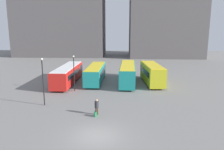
{
  "coord_description": "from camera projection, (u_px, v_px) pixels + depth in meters",
  "views": [
    {
      "loc": [
        2.14,
        -17.03,
        8.77
      ],
      "look_at": [
        0.56,
        14.85,
        2.25
      ],
      "focal_mm": 35.0,
      "sensor_mm": 36.0,
      "label": 1
    }
  ],
  "objects": [
    {
      "name": "ground_plane",
      "position": [
        97.0,
        136.0,
        18.53
      ],
      "size": [
        160.0,
        160.0,
        0.0
      ],
      "primitive_type": "plane",
      "color": "slate"
    },
    {
      "name": "building_block_right",
      "position": [
        165.0,
        4.0,
        72.45
      ],
      "size": [
        23.45,
        17.47,
        35.02
      ],
      "color": "#5B5656",
      "rests_on": "ground_plane"
    },
    {
      "name": "bus_0",
      "position": [
        68.0,
        74.0,
        36.82
      ],
      "size": [
        2.66,
        12.28,
        2.89
      ],
      "rotation": [
        0.0,
        0.0,
        1.57
      ],
      "color": "red",
      "rests_on": "ground_plane"
    },
    {
      "name": "bus_1",
      "position": [
        96.0,
        73.0,
        37.72
      ],
      "size": [
        2.6,
        10.78,
        2.81
      ],
      "rotation": [
        0.0,
        0.0,
        1.56
      ],
      "color": "#19847F",
      "rests_on": "ground_plane"
    },
    {
      "name": "bus_2",
      "position": [
        128.0,
        73.0,
        37.3
      ],
      "size": [
        2.86,
        12.28,
        3.12
      ],
      "rotation": [
        0.0,
        0.0,
        1.54
      ],
      "color": "#19847F",
      "rests_on": "ground_plane"
    },
    {
      "name": "bus_3",
      "position": [
        152.0,
        73.0,
        36.7
      ],
      "size": [
        3.21,
        9.63,
        3.23
      ],
      "rotation": [
        0.0,
        0.0,
        1.65
      ],
      "color": "gold",
      "rests_on": "ground_plane"
    },
    {
      "name": "traveler",
      "position": [
        97.0,
        105.0,
        22.98
      ],
      "size": [
        0.57,
        0.57,
        1.71
      ],
      "rotation": [
        0.0,
        0.0,
        1.92
      ],
      "color": "#4C3828",
      "rests_on": "ground_plane"
    },
    {
      "name": "suitcase",
      "position": [
        95.0,
        114.0,
        22.63
      ],
      "size": [
        0.35,
        0.47,
        0.76
      ],
      "rotation": [
        0.0,
        0.0,
        1.92
      ],
      "color": "#28844C",
      "rests_on": "ground_plane"
    },
    {
      "name": "lamp_post_0",
      "position": [
        43.0,
        78.0,
        25.46
      ],
      "size": [
        0.28,
        0.28,
        5.68
      ],
      "color": "black",
      "rests_on": "ground_plane"
    },
    {
      "name": "lamp_post_1",
      "position": [
        74.0,
        70.0,
        31.6
      ],
      "size": [
        0.28,
        0.28,
        5.27
      ],
      "color": "black",
      "rests_on": "ground_plane"
    }
  ]
}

